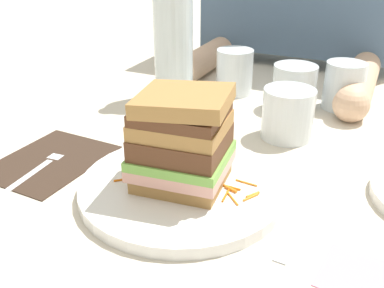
{
  "coord_description": "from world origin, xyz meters",
  "views": [
    {
      "loc": [
        0.2,
        -0.44,
        0.31
      ],
      "look_at": [
        -0.01,
        0.02,
        0.06
      ],
      "focal_mm": 41.43,
      "sensor_mm": 36.0,
      "label": 1
    }
  ],
  "objects_px": {
    "water_bottle": "(173,34)",
    "napkin_dark": "(50,160)",
    "main_plate": "(182,187)",
    "empty_tumbler_0": "(234,72)",
    "sandwich": "(182,140)",
    "napkin_pink": "(359,276)",
    "empty_tumbler_2": "(344,86)",
    "knife": "(306,215)",
    "empty_tumbler_1": "(294,87)",
    "juice_glass": "(288,116)",
    "fork": "(40,165)"
  },
  "relations": [
    {
      "from": "knife",
      "to": "empty_tumbler_1",
      "type": "height_order",
      "value": "empty_tumbler_1"
    },
    {
      "from": "main_plate",
      "to": "empty_tumbler_1",
      "type": "xyz_separation_m",
      "value": [
        0.06,
        0.35,
        0.03
      ]
    },
    {
      "from": "main_plate",
      "to": "sandwich",
      "type": "xyz_separation_m",
      "value": [
        0.0,
        -0.0,
        0.07
      ]
    },
    {
      "from": "water_bottle",
      "to": "napkin_dark",
      "type": "bearing_deg",
      "value": -97.81
    },
    {
      "from": "juice_glass",
      "to": "empty_tumbler_1",
      "type": "xyz_separation_m",
      "value": [
        -0.02,
        0.13,
        0.0
      ]
    },
    {
      "from": "main_plate",
      "to": "juice_glass",
      "type": "relative_size",
      "value": 3.2
    },
    {
      "from": "sandwich",
      "to": "napkin_pink",
      "type": "relative_size",
      "value": 1.71
    },
    {
      "from": "main_plate",
      "to": "empty_tumbler_0",
      "type": "distance_m",
      "value": 0.39
    },
    {
      "from": "water_bottle",
      "to": "napkin_pink",
      "type": "relative_size",
      "value": 3.86
    },
    {
      "from": "juice_glass",
      "to": "water_bottle",
      "type": "height_order",
      "value": "water_bottle"
    },
    {
      "from": "fork",
      "to": "main_plate",
      "type": "bearing_deg",
      "value": 7.47
    },
    {
      "from": "empty_tumbler_0",
      "to": "main_plate",
      "type": "bearing_deg",
      "value": -79.81
    },
    {
      "from": "empty_tumbler_1",
      "to": "napkin_dark",
      "type": "bearing_deg",
      "value": -127.4
    },
    {
      "from": "sandwich",
      "to": "empty_tumbler_2",
      "type": "bearing_deg",
      "value": 70.02
    },
    {
      "from": "knife",
      "to": "empty_tumbler_2",
      "type": "xyz_separation_m",
      "value": [
        -0.01,
        0.37,
        0.04
      ]
    },
    {
      "from": "fork",
      "to": "empty_tumbler_0",
      "type": "height_order",
      "value": "empty_tumbler_0"
    },
    {
      "from": "napkin_pink",
      "to": "main_plate",
      "type": "bearing_deg",
      "value": 163.79
    },
    {
      "from": "water_bottle",
      "to": "empty_tumbler_1",
      "type": "bearing_deg",
      "value": 9.71
    },
    {
      "from": "napkin_dark",
      "to": "empty_tumbler_2",
      "type": "bearing_deg",
      "value": 48.11
    },
    {
      "from": "sandwich",
      "to": "napkin_pink",
      "type": "xyz_separation_m",
      "value": [
        0.22,
        -0.06,
        -0.07
      ]
    },
    {
      "from": "main_plate",
      "to": "empty_tumbler_1",
      "type": "height_order",
      "value": "empty_tumbler_1"
    },
    {
      "from": "fork",
      "to": "napkin_pink",
      "type": "bearing_deg",
      "value": -4.96
    },
    {
      "from": "juice_glass",
      "to": "main_plate",
      "type": "bearing_deg",
      "value": -109.91
    },
    {
      "from": "sandwich",
      "to": "water_bottle",
      "type": "xyz_separation_m",
      "value": [
        -0.17,
        0.31,
        0.05
      ]
    },
    {
      "from": "water_bottle",
      "to": "fork",
      "type": "bearing_deg",
      "value": -97.08
    },
    {
      "from": "water_bottle",
      "to": "empty_tumbler_0",
      "type": "bearing_deg",
      "value": 36.19
    },
    {
      "from": "main_plate",
      "to": "fork",
      "type": "bearing_deg",
      "value": -172.53
    },
    {
      "from": "napkin_dark",
      "to": "napkin_pink",
      "type": "bearing_deg",
      "value": -7.85
    },
    {
      "from": "water_bottle",
      "to": "empty_tumbler_0",
      "type": "height_order",
      "value": "water_bottle"
    },
    {
      "from": "water_bottle",
      "to": "empty_tumbler_1",
      "type": "relative_size",
      "value": 3.45
    },
    {
      "from": "water_bottle",
      "to": "empty_tumbler_0",
      "type": "distance_m",
      "value": 0.15
    },
    {
      "from": "water_bottle",
      "to": "napkin_pink",
      "type": "distance_m",
      "value": 0.55
    },
    {
      "from": "empty_tumbler_0",
      "to": "empty_tumbler_1",
      "type": "distance_m",
      "value": 0.13
    },
    {
      "from": "empty_tumbler_2",
      "to": "water_bottle",
      "type": "bearing_deg",
      "value": -165.75
    },
    {
      "from": "knife",
      "to": "napkin_pink",
      "type": "xyz_separation_m",
      "value": [
        0.07,
        -0.08,
        -0.0
      ]
    },
    {
      "from": "sandwich",
      "to": "fork",
      "type": "relative_size",
      "value": 0.75
    },
    {
      "from": "juice_glass",
      "to": "napkin_pink",
      "type": "bearing_deg",
      "value": -63.15
    },
    {
      "from": "napkin_dark",
      "to": "juice_glass",
      "type": "height_order",
      "value": "juice_glass"
    },
    {
      "from": "main_plate",
      "to": "empty_tumbler_2",
      "type": "relative_size",
      "value": 3.01
    },
    {
      "from": "water_bottle",
      "to": "sandwich",
      "type": "bearing_deg",
      "value": -61.47
    },
    {
      "from": "main_plate",
      "to": "sandwich",
      "type": "relative_size",
      "value": 2.09
    },
    {
      "from": "juice_glass",
      "to": "water_bottle",
      "type": "relative_size",
      "value": 0.29
    },
    {
      "from": "empty_tumbler_2",
      "to": "napkin_pink",
      "type": "distance_m",
      "value": 0.46
    },
    {
      "from": "main_plate",
      "to": "napkin_pink",
      "type": "bearing_deg",
      "value": -16.21
    },
    {
      "from": "sandwich",
      "to": "empty_tumbler_0",
      "type": "xyz_separation_m",
      "value": [
        -0.07,
        0.38,
        -0.03
      ]
    },
    {
      "from": "empty_tumbler_0",
      "to": "water_bottle",
      "type": "bearing_deg",
      "value": -143.81
    },
    {
      "from": "napkin_dark",
      "to": "empty_tumbler_2",
      "type": "relative_size",
      "value": 1.95
    },
    {
      "from": "knife",
      "to": "juice_glass",
      "type": "bearing_deg",
      "value": 110.18
    },
    {
      "from": "empty_tumbler_0",
      "to": "empty_tumbler_1",
      "type": "xyz_separation_m",
      "value": [
        0.13,
        -0.03,
        -0.0
      ]
    },
    {
      "from": "knife",
      "to": "empty_tumbler_0",
      "type": "distance_m",
      "value": 0.43
    }
  ]
}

